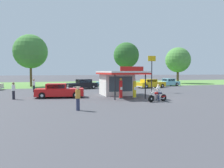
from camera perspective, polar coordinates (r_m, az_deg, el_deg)
name	(u,v)px	position (r m, az deg, el deg)	size (l,w,h in m)	color
ground_plane	(149,99)	(23.02, 9.37, -3.74)	(300.00, 300.00, 0.00)	#424247
grass_verge_strip	(91,84)	(51.61, -5.30, 0.11)	(120.00, 24.00, 0.01)	#56843D
service_station_kiosk	(117,81)	(26.20, 1.39, 0.74)	(4.11, 6.91, 3.24)	silver
gas_pump_nearside	(121,89)	(22.76, 2.24, -1.32)	(0.44, 0.44, 2.11)	slate
gas_pump_offside	(135,89)	(23.28, 5.72, -1.33)	(0.44, 0.44, 2.03)	slate
motorcycle_with_rider	(158,94)	(21.05, 11.53, -2.61)	(2.14, 0.85, 1.58)	black
featured_classic_sedan	(59,91)	(24.47, -13.26, -1.77)	(5.32, 2.43, 1.48)	red
parked_car_back_row_right	(82,84)	(36.29, -7.58, -0.10)	(5.30, 2.91, 1.53)	black
parked_car_back_row_centre	(167,83)	(44.34, 13.78, 0.35)	(5.23, 2.49, 1.42)	#7AC6D1
parked_car_back_row_far_right	(150,84)	(38.79, 9.71, 0.08)	(5.63, 3.17, 1.48)	gold
parked_car_back_row_far_left	(110,83)	(40.62, -0.61, 0.26)	(5.16, 2.98, 1.52)	#7AC6D1
bystander_admiring_sedan	(101,84)	(33.31, -2.72, 0.04)	(0.34, 0.34, 1.76)	brown
bystander_strolling_foreground	(13,90)	(24.21, -23.67, -1.49)	(0.34, 0.34, 1.70)	black
bystander_leaning_by_kiosk	(34,85)	(31.99, -19.16, -0.26)	(0.34, 0.34, 1.76)	black
bystander_standing_back_lot	(78,98)	(16.09, -8.63, -3.42)	(0.37, 0.37, 1.70)	#2D3351
tree_oak_left	(30,52)	(43.56, -19.95, 7.73)	(6.10, 6.10, 9.43)	brown
tree_oak_centre	(126,55)	(47.53, 3.64, 7.27)	(5.34, 5.34, 8.85)	brown
tree_oak_distant_spare	(178,60)	(55.28, 16.26, 5.77)	(5.84, 5.84, 8.40)	brown
roadside_pole_sign	(152,67)	(30.44, 10.03, 4.14)	(1.10, 0.12, 4.83)	black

